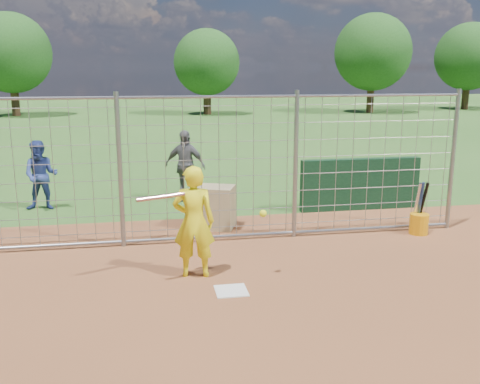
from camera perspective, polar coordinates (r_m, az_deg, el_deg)
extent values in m
plane|color=#2D591E|center=(7.57, -1.19, -9.98)|extent=(100.00, 100.00, 0.00)
cube|color=silver|center=(7.38, -0.94, -10.50)|extent=(0.43, 0.43, 0.02)
cube|color=#11381E|center=(11.65, 12.70, 0.81)|extent=(2.60, 0.20, 1.10)
imported|color=yellow|center=(7.67, -4.96, -3.19)|extent=(0.65, 0.48, 1.64)
imported|color=navy|center=(12.07, -20.46, 1.67)|extent=(0.76, 0.62, 1.49)
imported|color=#5C5B61|center=(12.11, -5.90, 2.79)|extent=(1.03, 0.76, 1.62)
cube|color=tan|center=(10.10, -2.97, -1.62)|extent=(0.94, 0.80, 0.80)
cylinder|color=silver|center=(7.38, -7.90, -0.44)|extent=(0.82, 0.38, 0.06)
sphere|color=#EDF619|center=(7.56, 2.48, -2.30)|extent=(0.10, 0.10, 0.10)
cylinder|color=orange|center=(10.28, 18.54, -3.25)|extent=(0.34, 0.34, 0.38)
cylinder|color=silver|center=(10.21, 18.30, -1.25)|extent=(0.07, 0.26, 0.84)
cylinder|color=navy|center=(10.24, 18.65, -1.23)|extent=(0.07, 0.21, 0.85)
cylinder|color=black|center=(10.27, 18.89, -1.22)|extent=(0.10, 0.26, 0.84)
cylinder|color=gray|center=(9.04, -12.68, 2.17)|extent=(0.08, 0.08, 2.60)
cylinder|color=gray|center=(9.39, 5.94, 2.82)|extent=(0.08, 0.08, 2.60)
cylinder|color=gray|center=(10.61, 21.73, 3.14)|extent=(0.08, 0.08, 2.60)
cylinder|color=gray|center=(8.95, -3.29, 10.11)|extent=(9.00, 0.05, 0.05)
cylinder|color=gray|center=(9.40, -3.10, -4.80)|extent=(9.00, 0.05, 0.05)
cube|color=gray|center=(9.11, -3.19, 2.23)|extent=(9.00, 0.02, 2.50)
cylinder|color=#3F2B19|center=(36.78, -22.89, 9.45)|extent=(0.50, 0.50, 2.52)
sphere|color=#26561E|center=(36.75, -23.26, 13.47)|extent=(4.90, 4.90, 4.90)
cylinder|color=#3F2B19|center=(35.16, -3.52, 10.03)|extent=(0.50, 0.50, 2.16)
sphere|color=#26561E|center=(35.12, -3.57, 13.64)|extent=(4.20, 4.20, 4.20)
cylinder|color=#3F2B19|center=(37.57, 13.75, 10.21)|extent=(0.50, 0.50, 2.59)
sphere|color=#26561E|center=(37.55, 13.98, 14.27)|extent=(5.04, 5.04, 5.04)
cylinder|color=#3F2B19|center=(42.69, 22.95, 9.77)|extent=(0.50, 0.50, 2.45)
sphere|color=#26561E|center=(42.66, 23.25, 13.13)|extent=(4.76, 4.76, 4.76)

